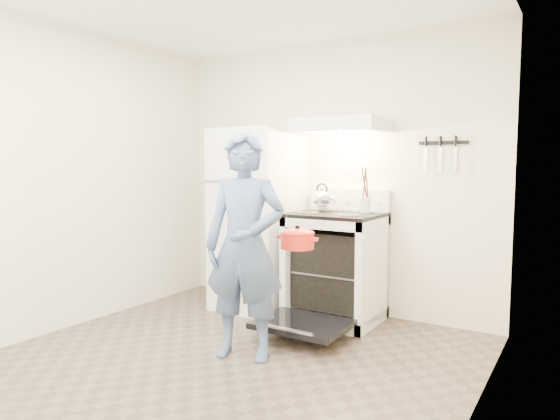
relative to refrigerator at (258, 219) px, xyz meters
The scene contains 15 objects.
floor 1.78m from the refrigerator, 68.20° to the right, with size 3.60×3.60×0.00m, color brown.
back_wall 0.79m from the refrigerator, 31.11° to the left, with size 3.20×0.02×2.50m, color beige.
refrigerator is the anchor object (origin of this frame).
stove_body 0.90m from the refrigerator, ahead, with size 0.76×0.65×0.92m, color white.
cooktop 0.81m from the refrigerator, ahead, with size 0.76×0.65×0.03m, color black.
backsplash 0.89m from the refrigerator, 20.94° to the left, with size 0.76×0.07×0.20m, color white.
oven_door 1.23m from the refrigerator, 35.13° to the right, with size 0.70×0.54×0.04m, color black.
oven_rack 0.91m from the refrigerator, ahead, with size 0.60×0.52×0.01m, color gray.
range_hood 1.19m from the refrigerator, ahead, with size 0.76×0.50×0.12m, color white.
knife_strip 1.81m from the refrigerator, 11.61° to the left, with size 0.40×0.02×0.03m, color black.
pizza_stone 0.84m from the refrigerator, ahead, with size 0.35×0.35×0.02m, color #886B4B.
tea_kettle 0.68m from the refrigerator, ahead, with size 0.21×0.17×0.25m, color silver, non-canonical shape.
utensil_jar 1.15m from the refrigerator, ahead, with size 0.09×0.09×0.13m, color silver.
person 1.25m from the refrigerator, 59.80° to the right, with size 0.58×0.38×1.59m, color #3C4C7C.
dutch_oven 1.17m from the refrigerator, 41.22° to the right, with size 0.32×0.25×0.21m, color red, non-canonical shape.
Camera 1 is at (2.09, -2.45, 1.37)m, focal length 32.00 mm.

